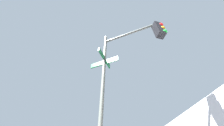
# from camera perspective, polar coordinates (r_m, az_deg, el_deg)

# --- Properties ---
(traffic_signal_near) EXTENTS (1.92, 2.43, 6.30)m
(traffic_signal_near) POSITION_cam_1_polar(r_m,az_deg,el_deg) (4.50, 7.79, 2.33)
(traffic_signal_near) COLOR #474C47
(traffic_signal_near) RESTS_ON ground_plane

